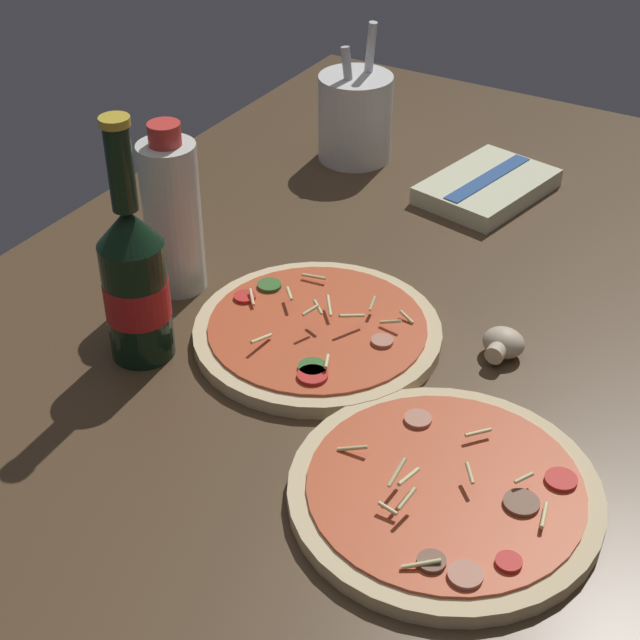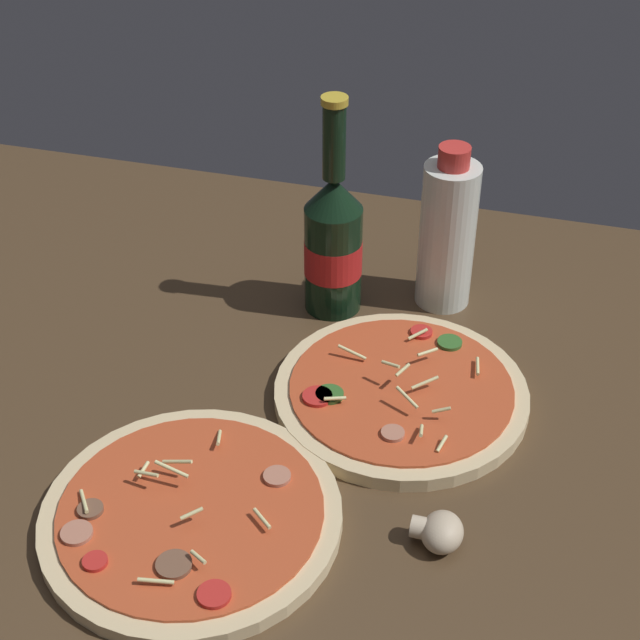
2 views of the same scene
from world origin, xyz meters
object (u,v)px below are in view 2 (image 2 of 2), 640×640
Objects in this scene: pizza_near at (191,516)px; mushroom_left at (439,532)px; beer_bottle at (333,241)px; oil_bottle at (447,233)px; pizza_far at (401,393)px.

pizza_near reaches higher than mushroom_left.
beer_bottle reaches higher than oil_bottle.
oil_bottle reaches higher than mushroom_left.
pizza_far is 5.67× the size of mushroom_left.
oil_bottle is 4.30× the size of mushroom_left.
pizza_far is at bearing 55.54° from pizza_near.
oil_bottle is (1.03, 19.06, 8.25)cm from pizza_far.
beer_bottle is at bearing 127.65° from pizza_far.
mushroom_left is at bearing -80.64° from oil_bottle.
mushroom_left is at bearing -68.34° from pizza_far.
oil_bottle is at bearing 20.93° from beer_bottle.
mushroom_left is (7.13, -17.94, 0.64)cm from pizza_far.
oil_bottle reaches higher than pizza_far.
oil_bottle is (12.15, 4.64, 0.23)cm from beer_bottle.
pizza_near is 22.15cm from mushroom_left.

